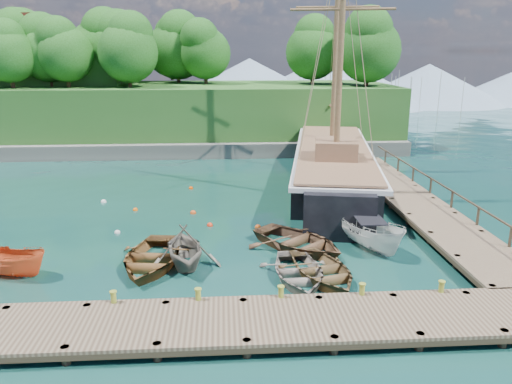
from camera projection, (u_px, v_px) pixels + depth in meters
ground at (225, 258)px, 23.11m from camera, size 160.00×160.00×0.00m
dock_near at (286, 321)px, 16.88m from camera, size 20.00×3.20×1.10m
dock_east at (412, 201)px, 30.46m from camera, size 3.20×24.00×1.10m
bollard_0 at (115, 318)px, 17.95m from camera, size 0.26×0.26×0.45m
bollard_1 at (199, 315)px, 18.15m from camera, size 0.26×0.26×0.45m
bollard_2 at (281, 312)px, 18.34m from camera, size 0.26×0.26×0.45m
bollard_3 at (361, 309)px, 18.54m from camera, size 0.26×0.26×0.45m
bollard_4 at (439, 306)px, 18.73m from camera, size 0.26×0.26×0.45m
rowboat_0 at (152, 266)px, 22.28m from camera, size 4.21×5.44×1.04m
rowboat_1 at (185, 265)px, 22.32m from camera, size 3.88×4.29×1.99m
rowboat_2 at (322, 278)px, 21.10m from camera, size 4.22×5.11×0.92m
rowboat_3 at (298, 279)px, 20.96m from camera, size 3.15×4.34×0.88m
rowboat_4 at (298, 249)px, 24.17m from camera, size 5.97×6.12×1.04m
motorboat_orange at (10, 275)px, 21.34m from camera, size 3.93×2.43×1.42m
cabin_boat_white at (369, 248)px, 24.31m from camera, size 3.39×4.86×1.76m
schooner at (333, 170)px, 35.26m from camera, size 8.94×28.28×21.02m
mooring_buoy_0 at (117, 233)px, 26.29m from camera, size 0.31×0.31×0.31m
mooring_buoy_1 at (193, 213)px, 29.45m from camera, size 0.36×0.36×0.36m
mooring_buoy_2 at (210, 226)px, 27.37m from camera, size 0.34×0.34×0.34m
mooring_buoy_3 at (295, 207)px, 30.70m from camera, size 0.35×0.35×0.35m
mooring_buoy_4 at (135, 210)px, 30.03m from camera, size 0.30×0.30×0.30m
mooring_buoy_5 at (191, 189)px, 34.74m from camera, size 0.30×0.30×0.30m
mooring_buoy_6 at (104, 202)px, 31.62m from camera, size 0.36×0.36×0.36m
mooring_buoy_7 at (258, 228)px, 27.06m from camera, size 0.34×0.34×0.34m
headland at (96, 89)px, 50.87m from camera, size 51.00×19.31×12.90m
distant_ridge at (246, 79)px, 89.40m from camera, size 117.00×40.00×10.00m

